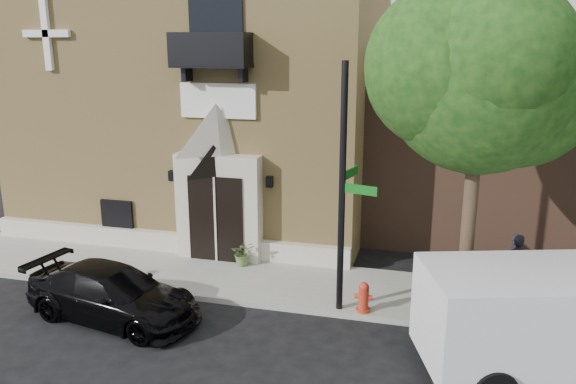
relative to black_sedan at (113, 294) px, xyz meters
name	(u,v)px	position (x,y,z in m)	size (l,w,h in m)	color
ground	(218,304)	(2.17, 1.37, -0.65)	(120.00, 120.00, 0.00)	black
sidewalk	(272,282)	(3.17, 2.87, -0.58)	(42.00, 3.00, 0.15)	gray
church	(218,94)	(-0.82, 9.32, 3.98)	(12.20, 11.01, 9.30)	tan
street_tree_left	(483,74)	(8.19, 1.72, 5.22)	(4.97, 4.38, 7.77)	#38281C
black_sedan	(113,294)	(0.00, 0.00, 0.00)	(1.82, 4.48, 1.30)	black
street_sign	(343,190)	(5.30, 1.64, 2.52)	(0.93, 1.10, 5.99)	black
fire_hydrant	(364,297)	(5.87, 1.60, -0.13)	(0.43, 0.35, 0.76)	#B42E1A
dumpster	(461,294)	(8.14, 1.85, 0.10)	(1.86, 1.11, 1.19)	#0F381C
planter	(243,253)	(2.06, 3.69, -0.12)	(0.69, 0.60, 0.76)	#537238
pedestrian_near	(513,267)	(9.43, 3.22, 0.38)	(0.64, 0.42, 1.77)	black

